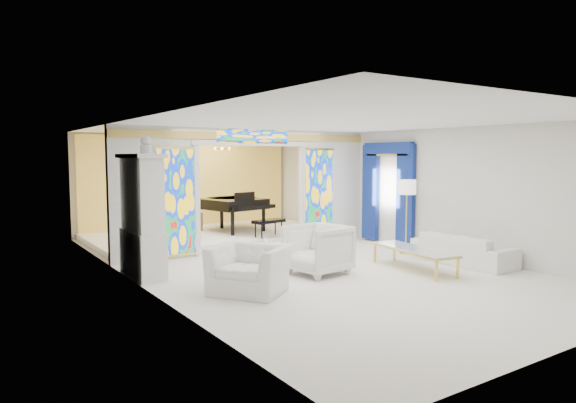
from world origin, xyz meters
TOP-DOWN VIEW (x-y plane):
  - floor at (0.00, 0.00)m, footprint 12.00×12.00m
  - ceiling at (0.00, 0.00)m, footprint 7.00×12.00m
  - wall_back at (0.00, 6.00)m, footprint 7.00×0.02m
  - wall_left at (-3.50, 0.00)m, footprint 0.02×12.00m
  - wall_right at (3.50, 0.00)m, footprint 0.02×12.00m
  - partition_wall at (0.00, 2.00)m, footprint 7.00×0.22m
  - stained_glass_left at (-2.03, 1.89)m, footprint 0.90×0.04m
  - stained_glass_right at (2.03, 1.89)m, footprint 0.90×0.04m
  - stained_glass_transom at (0.00, 1.89)m, footprint 2.00×0.04m
  - alcove_platform at (0.00, 4.10)m, footprint 6.80×3.80m
  - gold_curtain_back at (0.00, 5.88)m, footprint 6.70×0.10m
  - chandelier at (0.20, 4.00)m, footprint 0.48×0.48m
  - blue_drapes at (3.40, 0.70)m, footprint 0.14×1.85m
  - china_cabinet at (-3.22, 0.60)m, footprint 0.56×1.46m
  - armchair_left at (-2.08, -1.57)m, footprint 1.61×1.64m
  - armchair_right at (-0.26, -1.10)m, footprint 1.20×1.17m
  - sofa at (2.95, -2.08)m, footprint 0.92×2.25m
  - side_table at (-1.43, -1.03)m, footprint 0.68×0.68m
  - vase at (-1.43, -1.03)m, footprint 0.21×0.21m
  - coffee_table at (1.58, -1.93)m, footprint 0.90×2.13m
  - floor_lamp at (2.80, -0.55)m, footprint 0.56×0.56m
  - grand_piano at (0.64, 4.19)m, footprint 2.02×3.10m
  - tv_console at (-1.03, 3.43)m, footprint 0.66×0.53m

SIDE VIEW (x-z plane):
  - floor at x=0.00m, z-range 0.00..0.00m
  - alcove_platform at x=0.00m, z-range 0.00..0.18m
  - sofa at x=2.95m, z-range 0.00..0.65m
  - armchair_left at x=-2.08m, z-range 0.00..0.81m
  - coffee_table at x=1.58m, z-range 0.19..0.65m
  - side_table at x=-1.43m, z-range 0.10..0.77m
  - armchair_right at x=-0.26m, z-range 0.00..0.99m
  - tv_console at x=-1.03m, z-range 0.28..0.96m
  - vase at x=-1.43m, z-range 0.67..0.85m
  - grand_piano at x=0.64m, z-range 0.38..1.53m
  - china_cabinet at x=-3.22m, z-range -0.19..2.53m
  - stained_glass_left at x=-2.03m, z-range 0.10..2.50m
  - stained_glass_right at x=2.03m, z-range 0.10..2.50m
  - wall_back at x=0.00m, z-range 0.00..3.00m
  - wall_left at x=-3.50m, z-range 0.00..3.00m
  - wall_right at x=3.50m, z-range 0.00..3.00m
  - gold_curtain_back at x=0.00m, z-range 0.05..2.95m
  - floor_lamp at x=2.80m, z-range 0.63..2.40m
  - blue_drapes at x=3.40m, z-range 0.25..2.90m
  - partition_wall at x=0.00m, z-range 0.15..3.15m
  - chandelier at x=0.20m, z-range 2.40..2.70m
  - stained_glass_transom at x=0.00m, z-range 2.65..2.99m
  - ceiling at x=0.00m, z-range 2.99..3.01m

